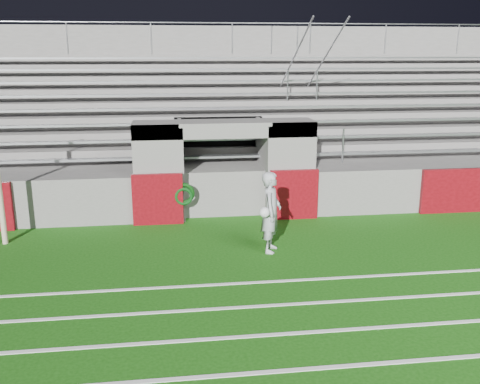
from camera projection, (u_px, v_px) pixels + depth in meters
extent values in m
plane|color=#154D0C|center=(242.00, 264.00, 11.40)|extent=(90.00, 90.00, 0.00)
cube|color=white|center=(279.00, 371.00, 7.56)|extent=(28.00, 0.09, 0.01)
cube|color=white|center=(267.00, 335.00, 8.52)|extent=(28.00, 0.09, 0.01)
cube|color=white|center=(257.00, 306.00, 9.48)|extent=(28.00, 0.09, 0.01)
cube|color=white|center=(248.00, 283.00, 10.44)|extent=(28.00, 0.09, 0.01)
cube|color=#63615E|center=(157.00, 171.00, 14.19)|extent=(1.20, 1.00, 2.60)
cube|color=#63615E|center=(290.00, 167.00, 14.64)|extent=(1.20, 1.00, 2.60)
cube|color=black|center=(219.00, 159.00, 16.06)|extent=(2.60, 0.20, 2.50)
cube|color=#63615E|center=(181.00, 167.00, 14.86)|extent=(0.10, 2.20, 2.50)
cube|color=#63615E|center=(263.00, 165.00, 15.15)|extent=(0.10, 2.20, 2.50)
cube|color=#63615E|center=(224.00, 129.00, 14.14)|extent=(4.80, 1.00, 0.40)
cube|color=#63615E|center=(213.00, 149.00, 18.15)|extent=(26.00, 8.00, 0.20)
cube|color=#63615E|center=(213.00, 167.00, 18.31)|extent=(26.00, 8.00, 1.05)
cube|color=#51060C|center=(158.00, 199.00, 13.82)|extent=(1.30, 0.15, 1.35)
cube|color=#51060C|center=(294.00, 194.00, 14.27)|extent=(1.30, 0.15, 1.35)
cube|color=#51060C|center=(459.00, 190.00, 14.88)|extent=(2.20, 0.15, 1.25)
cube|color=#93969B|center=(221.00, 156.00, 15.26)|extent=(23.00, 0.28, 0.06)
cube|color=#63615E|center=(218.00, 152.00, 16.08)|extent=(24.00, 0.75, 0.38)
cube|color=#93969B|center=(219.00, 139.00, 15.88)|extent=(23.00, 0.28, 0.06)
cube|color=#63615E|center=(216.00, 142.00, 16.75)|extent=(24.00, 0.75, 0.76)
cube|color=#93969B|center=(216.00, 123.00, 16.50)|extent=(23.00, 0.28, 0.06)
cube|color=#63615E|center=(214.00, 132.00, 17.42)|extent=(24.00, 0.75, 1.14)
cube|color=#93969B|center=(214.00, 108.00, 17.12)|extent=(23.00, 0.28, 0.06)
cube|color=#63615E|center=(212.00, 123.00, 18.09)|extent=(24.00, 0.75, 1.52)
cube|color=#93969B|center=(212.00, 94.00, 17.74)|extent=(23.00, 0.28, 0.06)
cube|color=#63615E|center=(210.00, 115.00, 18.76)|extent=(24.00, 0.75, 1.90)
cube|color=#93969B|center=(210.00, 81.00, 18.37)|extent=(23.00, 0.28, 0.06)
cube|color=#63615E|center=(209.00, 107.00, 19.43)|extent=(24.00, 0.75, 2.28)
cube|color=#93969B|center=(208.00, 69.00, 18.99)|extent=(23.00, 0.28, 0.06)
cube|color=#63615E|center=(207.00, 100.00, 20.10)|extent=(24.00, 0.75, 2.66)
cube|color=#93969B|center=(207.00, 58.00, 19.61)|extent=(23.00, 0.28, 0.06)
cube|color=#63615E|center=(206.00, 97.00, 20.73)|extent=(26.00, 0.60, 5.29)
cylinder|color=#A5A8AD|center=(309.00, 146.00, 15.24)|extent=(0.05, 0.05, 1.00)
cylinder|color=#A5A8AD|center=(288.00, 86.00, 17.72)|extent=(0.05, 0.05, 1.00)
cylinder|color=#A5A8AD|center=(272.00, 40.00, 20.21)|extent=(0.05, 0.05, 1.00)
cylinder|color=#A5A8AD|center=(288.00, 70.00, 17.60)|extent=(0.05, 6.02, 3.08)
cylinder|color=#A5A8AD|center=(343.00, 146.00, 15.37)|extent=(0.05, 0.05, 1.00)
cylinder|color=#A5A8AD|center=(317.00, 85.00, 17.85)|extent=(0.05, 0.05, 1.00)
cylinder|color=#A5A8AD|center=(297.00, 40.00, 20.33)|extent=(0.05, 0.05, 1.00)
cylinder|color=#A5A8AD|center=(318.00, 70.00, 17.72)|extent=(0.05, 6.02, 3.08)
cylinder|color=#A5A8AD|center=(67.00, 38.00, 19.25)|extent=(0.05, 0.05, 1.10)
cylinder|color=#A5A8AD|center=(151.00, 38.00, 19.63)|extent=(0.05, 0.05, 1.10)
cylinder|color=#A5A8AD|center=(232.00, 38.00, 20.01)|extent=(0.05, 0.05, 1.10)
cylinder|color=#A5A8AD|center=(310.00, 38.00, 20.38)|extent=(0.05, 0.05, 1.10)
cylinder|color=#A5A8AD|center=(385.00, 39.00, 20.76)|extent=(0.05, 0.05, 1.10)
cylinder|color=#A5A8AD|center=(458.00, 39.00, 21.14)|extent=(0.05, 0.05, 1.10)
cylinder|color=#A5A8AD|center=(205.00, 23.00, 19.74)|extent=(24.00, 0.05, 0.05)
imported|color=#A6AAB0|center=(271.00, 212.00, 11.90)|extent=(0.63, 0.77, 1.83)
sphere|color=white|center=(265.00, 212.00, 11.55)|extent=(0.23, 0.23, 0.23)
torus|color=#0B380C|center=(184.00, 194.00, 13.88)|extent=(0.58, 0.11, 0.58)
torus|color=#0B3B10|center=(184.00, 196.00, 13.85)|extent=(0.49, 0.09, 0.49)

